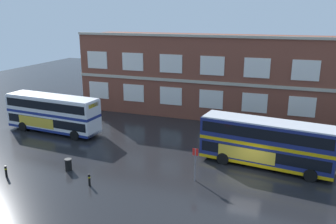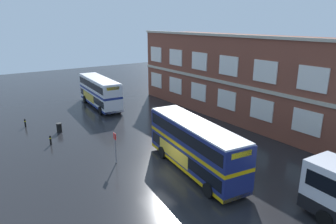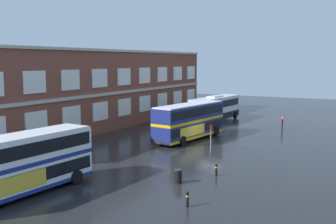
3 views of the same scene
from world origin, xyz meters
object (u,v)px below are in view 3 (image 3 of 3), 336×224
Objects in this scene: touring_coach at (215,109)px; station_litter_bin at (178,176)px; waiting_passenger at (282,123)px; safety_bollard_east at (187,199)px; double_decker_near at (19,164)px; bus_stand_flag at (211,136)px; safety_bollard_west at (216,170)px; double_decker_middle at (190,121)px.

touring_coach is 11.80× the size of station_litter_bin.
waiting_passenger reaches higher than safety_bollard_east.
station_litter_bin is at bearing -46.83° from double_decker_near.
bus_stand_flag reaches higher than safety_bollard_east.
double_decker_near reaches higher than safety_bollard_west.
double_decker_middle reaches higher than touring_coach.
waiting_passenger is 30.60m from safety_bollard_east.
double_decker_near reaches higher than waiting_passenger.
waiting_passenger is 26.59m from station_litter_bin.
touring_coach is 28.58m from safety_bollard_west.
waiting_passenger is at bearing -2.96° from station_litter_bin.
double_decker_near is 0.92× the size of touring_coach.
waiting_passenger is 16.42m from bus_stand_flag.
station_litter_bin is at bearing 34.11° from safety_bollard_east.
station_litter_bin reaches higher than safety_bollard_east.
bus_stand_flag reaches higher than waiting_passenger.
station_litter_bin is at bearing 150.78° from safety_bollard_west.
waiting_passenger is 0.63× the size of bus_stand_flag.
touring_coach is 35.57m from safety_bollard_east.
safety_bollard_west and safety_bollard_east have the same top height.
safety_bollard_east is at bearing -154.64° from double_decker_middle.
touring_coach is 30.91m from station_litter_bin.
waiting_passenger is 1.79× the size of safety_bollard_east.
waiting_passenger is at bearing 0.90° from safety_bollard_west.
station_litter_bin is 1.08× the size of safety_bollard_west.
safety_bollard_west is (10.59, -9.71, -1.66)m from double_decker_near.
waiting_passenger is at bearing -105.63° from touring_coach.
bus_stand_flag is (-19.03, -7.34, -0.27)m from touring_coach.
safety_bollard_east is (3.47, -10.69, -1.66)m from double_decker_near.
double_decker_middle is at bearing 33.82° from safety_bollard_west.
bus_stand_flag is 15.20m from safety_bollard_east.
station_litter_bin is (-26.55, 1.37, -0.41)m from waiting_passenger.
station_litter_bin is at bearing -162.77° from touring_coach.
double_decker_middle is 11.83× the size of safety_bollard_east.
double_decker_middle reaches higher than waiting_passenger.
double_decker_middle is at bearing 25.36° from safety_bollard_east.
safety_bollard_west is (-23.44, -0.37, -0.44)m from waiting_passenger.
bus_stand_flag is 2.84× the size of safety_bollard_west.
bus_stand_flag is at bearing -18.96° from double_decker_near.
bus_stand_flag is at bearing 168.82° from waiting_passenger.
double_decker_near is 6.56× the size of waiting_passenger.
waiting_passenger is (34.03, -9.34, -1.22)m from double_decker_near.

